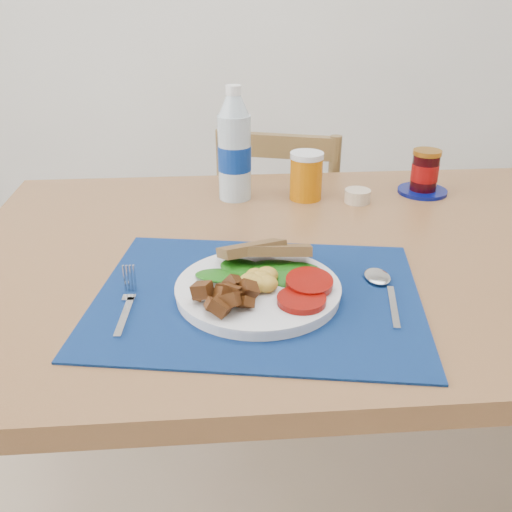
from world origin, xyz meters
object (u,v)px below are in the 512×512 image
(jam_on_saucer, at_px, (425,174))
(water_bottle, at_px, (234,150))
(chair_far, at_px, (281,225))
(juice_glass, at_px, (306,177))
(breakfast_plate, at_px, (255,286))

(jam_on_saucer, bearing_deg, water_bottle, 179.68)
(chair_far, height_order, juice_glass, chair_far)
(breakfast_plate, relative_size, juice_glass, 2.55)
(water_bottle, height_order, jam_on_saucer, water_bottle)
(chair_far, relative_size, water_bottle, 3.96)
(breakfast_plate, height_order, water_bottle, water_bottle)
(juice_glass, bearing_deg, jam_on_saucer, 2.94)
(chair_far, distance_m, juice_glass, 0.47)
(juice_glass, distance_m, jam_on_saucer, 0.28)
(chair_far, xyz_separation_m, juice_glass, (0.01, -0.38, 0.28))
(breakfast_plate, height_order, jam_on_saucer, jam_on_saucer)
(juice_glass, bearing_deg, breakfast_plate, -108.82)
(water_bottle, height_order, juice_glass, water_bottle)
(water_bottle, bearing_deg, jam_on_saucer, -0.32)
(chair_far, relative_size, breakfast_plate, 3.88)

